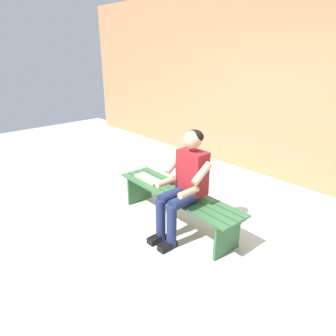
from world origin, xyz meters
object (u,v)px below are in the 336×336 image
at_px(apple, 171,181).
at_px(book_open, 148,179).
at_px(bench_near, 177,199).
at_px(person_seated, 185,181).

height_order(apple, book_open, apple).
distance_m(bench_near, book_open, 0.55).
bearing_deg(book_open, bench_near, -175.20).
bearing_deg(person_seated, apple, -24.92).
relative_size(apple, book_open, 0.21).
distance_m(person_seated, book_open, 0.79).
xyz_separation_m(bench_near, person_seated, (-0.22, 0.10, 0.34)).
distance_m(bench_near, apple, 0.28).
height_order(bench_near, book_open, book_open).
xyz_separation_m(bench_near, book_open, (0.53, 0.03, 0.11)).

